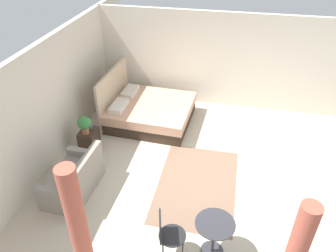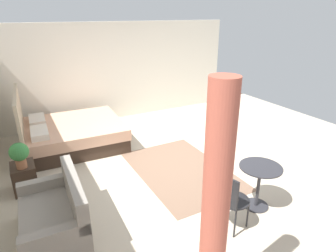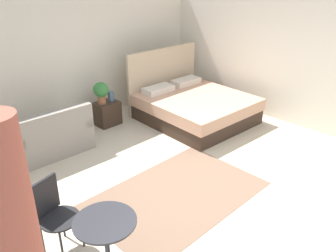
% 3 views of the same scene
% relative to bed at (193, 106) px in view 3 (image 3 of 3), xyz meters
% --- Properties ---
extents(ground_plane, '(9.18, 9.58, 0.02)m').
position_rel_bed_xyz_m(ground_plane, '(-1.77, -1.65, -0.31)').
color(ground_plane, beige).
extents(wall_back, '(9.18, 0.12, 2.58)m').
position_rel_bed_xyz_m(wall_back, '(-1.77, 1.64, 0.99)').
color(wall_back, silver).
rests_on(wall_back, ground).
extents(wall_right, '(0.12, 6.58, 2.58)m').
position_rel_bed_xyz_m(wall_right, '(1.32, -1.65, 0.99)').
color(wall_right, silver).
rests_on(wall_right, ground).
extents(area_rug, '(2.39, 1.56, 0.01)m').
position_rel_bed_xyz_m(area_rug, '(-2.11, -1.59, -0.30)').
color(area_rug, '#7F604C').
rests_on(area_rug, ground).
extents(bed, '(1.96, 2.15, 1.33)m').
position_rel_bed_xyz_m(bed, '(0.00, 0.00, 0.00)').
color(bed, '#38281E').
rests_on(bed, ground).
extents(couch, '(1.34, 0.82, 0.83)m').
position_rel_bed_xyz_m(couch, '(-2.77, 0.74, -0.02)').
color(couch, gray).
rests_on(couch, ground).
extents(nightstand, '(0.46, 0.37, 0.47)m').
position_rel_bed_xyz_m(nightstand, '(-1.40, 1.03, -0.06)').
color(nightstand, '#38281E').
rests_on(nightstand, ground).
extents(potted_plant, '(0.29, 0.29, 0.43)m').
position_rel_bed_xyz_m(potted_plant, '(-1.50, 1.03, 0.43)').
color(potted_plant, '#935B3D').
rests_on(potted_plant, nightstand).
extents(vase, '(0.12, 0.12, 0.19)m').
position_rel_bed_xyz_m(vase, '(-1.28, 1.04, 0.27)').
color(vase, slate).
rests_on(vase, nightstand).
extents(balcony_table, '(0.62, 0.62, 0.69)m').
position_rel_bed_xyz_m(balcony_table, '(-3.58, -2.04, 0.18)').
color(balcony_table, '#2D2D33').
rests_on(balcony_table, ground).
extents(cafe_chair_near_window, '(0.53, 0.53, 0.87)m').
position_rel_bed_xyz_m(cafe_chair_near_window, '(-3.77, -1.32, 0.22)').
color(cafe_chair_near_window, black).
rests_on(cafe_chair_near_window, ground).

